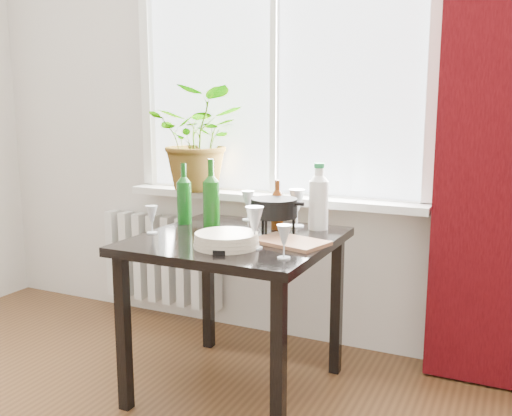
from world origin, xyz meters
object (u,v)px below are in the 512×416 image
at_px(wine_bottle_right, 211,194).
at_px(tv_remote, 220,248).
at_px(table, 237,256).
at_px(wine_bottle_left, 184,193).
at_px(plate_stack, 226,240).
at_px(wineglass_far_right, 284,242).
at_px(fondue_pot, 274,216).
at_px(cleaning_bottle, 319,195).
at_px(wineglass_front_right, 255,227).
at_px(bottle_amber, 277,204).
at_px(wineglass_back_center, 297,207).
at_px(cutting_board, 290,242).
at_px(potted_plant, 200,139).
at_px(radiator, 162,259).
at_px(wineglass_front_left, 152,219).
at_px(wineglass_back_left, 248,205).

distance_m(wine_bottle_right, tv_remote, 0.44).
xyz_separation_m(table, wine_bottle_left, (-0.37, 0.15, 0.25)).
bearing_deg(plate_stack, wineglass_far_right, -13.52).
relative_size(fondue_pot, tv_remote, 1.44).
bearing_deg(wine_bottle_right, cleaning_bottle, 24.30).
bearing_deg(wineglass_front_right, cleaning_bottle, 76.45).
distance_m(bottle_amber, plate_stack, 0.42).
distance_m(wineglass_back_center, cutting_board, 0.37).
distance_m(wineglass_front_right, plate_stack, 0.14).
bearing_deg(wine_bottle_right, table, -28.03).
distance_m(wineglass_far_right, tv_remote, 0.29).
bearing_deg(wineglass_back_center, table, -117.45).
height_order(potted_plant, plate_stack, potted_plant).
distance_m(radiator, cleaning_bottle, 1.29).
distance_m(wine_bottle_right, wineglass_back_center, 0.42).
bearing_deg(wineglass_front_left, wine_bottle_left, 86.69).
bearing_deg(table, bottle_amber, 65.29).
height_order(bottle_amber, wineglass_back_center, bottle_amber).
bearing_deg(wine_bottle_left, wineglass_far_right, -29.72).
bearing_deg(wineglass_back_center, wineglass_back_left, 172.30).
bearing_deg(tv_remote, wineglass_front_right, 9.74).
xyz_separation_m(wineglass_far_right, wineglass_back_left, (-0.45, 0.61, 0.01)).
height_order(table, wineglass_front_left, wineglass_front_left).
bearing_deg(potted_plant, cleaning_bottle, -17.48).
height_order(wine_bottle_left, fondue_pot, wine_bottle_left).
bearing_deg(plate_stack, bottle_amber, 82.42).
bearing_deg(cutting_board, wineglass_back_center, 106.97).
distance_m(wineglass_front_left, tv_remote, 0.46).
bearing_deg(plate_stack, potted_plant, 127.17).
relative_size(potted_plant, plate_stack, 2.12).
height_order(wineglass_front_left, cutting_board, wineglass_front_left).
bearing_deg(cleaning_bottle, wineglass_far_right, -84.22).
distance_m(fondue_pot, tv_remote, 0.38).
bearing_deg(potted_plant, wine_bottle_left, -70.28).
distance_m(radiator, bottle_amber, 1.14).
bearing_deg(fondue_pot, wine_bottle_right, 164.70).
relative_size(wineglass_back_center, tv_remote, 1.11).
relative_size(wine_bottle_right, wineglass_back_center, 1.80).
relative_size(wineglass_far_right, wineglass_back_left, 0.87).
relative_size(bottle_amber, cutting_board, 0.79).
xyz_separation_m(cleaning_bottle, wineglass_far_right, (0.06, -0.56, -0.10)).
bearing_deg(bottle_amber, potted_plant, 151.59).
xyz_separation_m(wine_bottle_right, wineglass_front_left, (-0.20, -0.21, -0.10)).
height_order(radiator, fondue_pot, fondue_pot).
xyz_separation_m(wineglass_far_right, cutting_board, (-0.07, 0.23, -0.06)).
distance_m(wine_bottle_right, bottle_amber, 0.32).
xyz_separation_m(wineglass_front_right, cutting_board, (0.10, 0.14, -0.08)).
distance_m(potted_plant, cutting_board, 1.05).
xyz_separation_m(radiator, tv_remote, (0.90, -0.87, 0.37)).
distance_m(bottle_amber, wineglass_far_right, 0.54).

